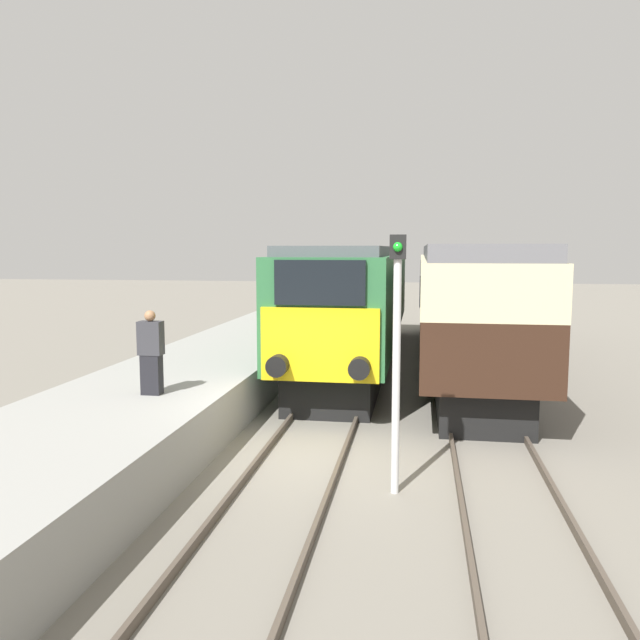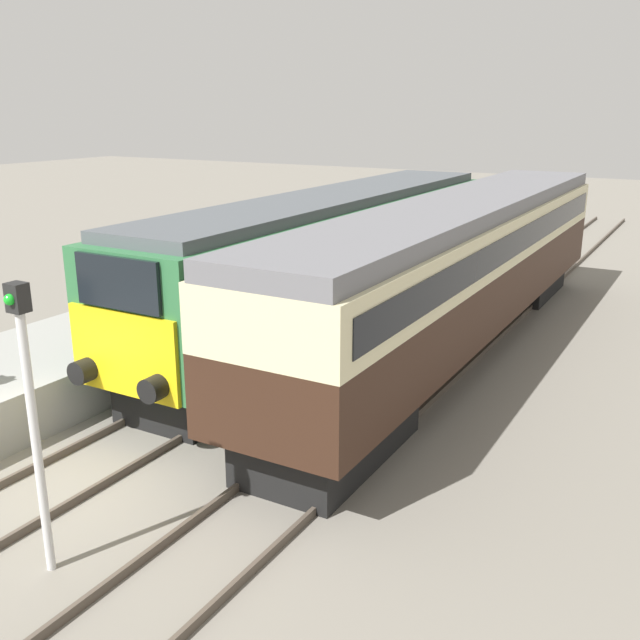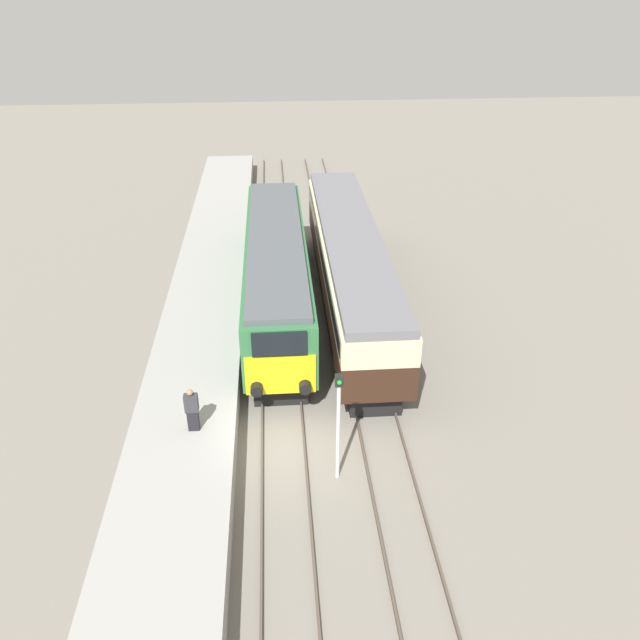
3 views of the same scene
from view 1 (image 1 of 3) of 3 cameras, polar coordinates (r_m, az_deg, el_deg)
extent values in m
plane|color=slate|center=(11.62, -1.46, -12.31)|extent=(120.00, 120.00, 0.00)
cube|color=gray|center=(19.82, -6.60, -2.90)|extent=(3.50, 50.00, 1.04)
cube|color=#4C4238|center=(16.47, -0.71, -6.40)|extent=(0.07, 60.00, 0.14)
cube|color=#4C4238|center=(16.29, 4.30, -6.56)|extent=(0.07, 60.00, 0.14)
cube|color=#4C4238|center=(16.25, 11.27, -6.70)|extent=(0.07, 60.00, 0.14)
cube|color=#4C4238|center=(16.37, 16.33, -6.74)|extent=(0.07, 60.00, 0.14)
cube|color=black|center=(15.61, 1.47, -5.50)|extent=(2.03, 4.00, 1.00)
cube|color=black|center=(26.00, 4.59, -0.68)|extent=(2.03, 4.00, 1.00)
cube|color=#2D6B3D|center=(20.58, 3.46, 2.43)|extent=(2.70, 15.58, 2.58)
cube|color=yellow|center=(12.91, -0.03, -2.29)|extent=(2.48, 0.10, 1.55)
cube|color=black|center=(12.77, -0.03, 3.43)|extent=(1.89, 0.10, 0.93)
cube|color=#4C5156|center=(20.52, 3.48, 6.36)|extent=(2.38, 14.96, 0.24)
cylinder|color=black|center=(12.94, -3.91, -4.19)|extent=(0.44, 0.35, 0.44)
cylinder|color=black|center=(12.67, 3.63, -4.42)|extent=(0.44, 0.35, 0.44)
cube|color=black|center=(14.46, 14.42, -6.78)|extent=(1.89, 3.60, 0.95)
cube|color=black|center=(27.51, 11.93, -0.46)|extent=(1.89, 3.60, 0.95)
cube|color=#331E14|center=(20.80, 12.87, 0.59)|extent=(2.70, 17.65, 1.42)
cube|color=beige|center=(20.71, 12.96, 4.08)|extent=(2.71, 17.65, 1.12)
cube|color=black|center=(20.71, 12.96, 4.08)|extent=(2.75, 16.95, 0.61)
cube|color=slate|center=(20.69, 13.01, 6.12)|extent=(2.48, 17.65, 0.36)
cube|color=black|center=(12.08, -15.13, -4.83)|extent=(0.36, 0.24, 0.75)
cube|color=#333338|center=(11.97, -15.22, -1.60)|extent=(0.44, 0.26, 0.63)
sphere|color=#9E704C|center=(11.92, -15.28, 0.37)|extent=(0.20, 0.20, 0.20)
cylinder|color=silver|center=(9.54, 6.98, -5.32)|extent=(0.12, 0.12, 3.60)
cube|color=black|center=(9.34, 7.15, 6.65)|extent=(0.24, 0.20, 0.36)
sphere|color=green|center=(9.23, 7.12, 6.65)|extent=(0.14, 0.14, 0.14)
camera|label=2|loc=(8.27, 70.96, 17.78)|focal=40.00mm
camera|label=3|loc=(12.10, -155.22, 55.75)|focal=35.00mm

